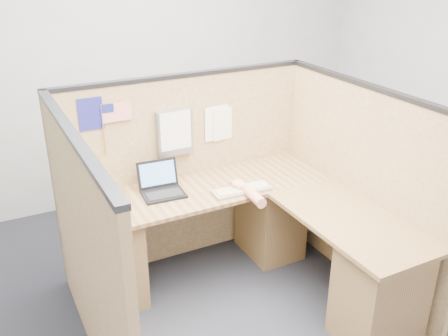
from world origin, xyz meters
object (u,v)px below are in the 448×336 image
keyboard (242,190)px  mouse (238,186)px  l_desk (251,246)px  laptop (160,186)px

keyboard → mouse: mouse is taller
l_desk → keyboard: 0.41m
l_desk → mouse: size_ratio=17.38×
l_desk → mouse: (0.03, 0.26, 0.36)m
laptop → keyboard: (0.53, -0.27, -0.04)m
keyboard → mouse: 0.05m
keyboard → mouse: bearing=105.6°
mouse → keyboard: bearing=-77.8°
laptop → keyboard: bearing=-22.5°
l_desk → mouse: 0.44m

